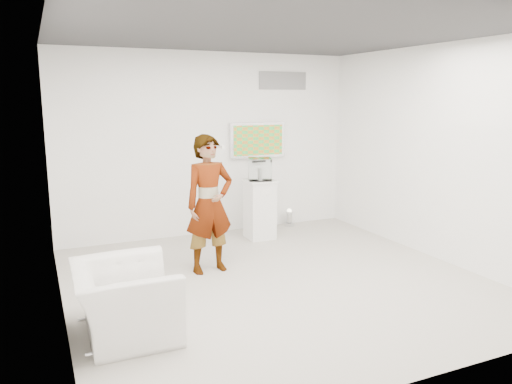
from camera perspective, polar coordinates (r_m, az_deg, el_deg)
room at (r=6.02m, az=2.40°, el=3.40°), size 5.01×5.01×3.00m
tv at (r=8.58m, az=0.15°, el=5.96°), size 1.00×0.08×0.60m
logo_decal at (r=8.80m, az=3.09°, el=12.58°), size 0.90×0.02×0.30m
person at (r=6.51m, az=-5.35°, el=-1.39°), size 0.70×0.50×1.81m
armchair at (r=5.07m, az=-14.72°, el=-11.89°), size 0.96×1.09×0.70m
pedestal at (r=8.11m, az=0.42°, el=-1.98°), size 0.47×0.47×0.96m
floor_uplight at (r=8.96m, az=3.82°, el=-2.95°), size 0.22×0.22×0.30m
vitrine at (r=7.99m, az=0.43°, el=2.64°), size 0.45×0.45×0.36m
console at (r=8.00m, az=0.43°, el=2.07°), size 0.07×0.15×0.20m
wii_remote at (r=6.64m, az=-4.07°, el=5.19°), size 0.06×0.16×0.04m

